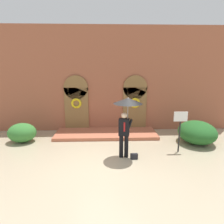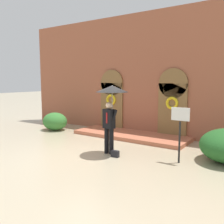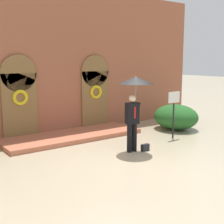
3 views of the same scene
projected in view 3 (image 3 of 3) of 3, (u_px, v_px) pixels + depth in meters
The scene contains 6 objects.
ground_plane at pixel (123, 159), 9.14m from camera, with size 80.00×80.00×0.00m, color tan.
building_facade at pixel (57, 65), 11.99m from camera, with size 14.00×2.30×5.60m.
person_with_umbrella at pixel (135, 91), 9.60m from camera, with size 1.10×1.10×2.36m.
handbag at pixel (145, 148), 9.92m from camera, with size 0.28×0.12×0.22m, color black.
sign_post at pixel (174, 107), 11.38m from camera, with size 0.56×0.06×1.72m.
shrub_right at pixel (176, 117), 12.96m from camera, with size 1.69×1.93×1.03m, color #235B23.
Camera 3 is at (-5.47, -6.88, 2.89)m, focal length 50.00 mm.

